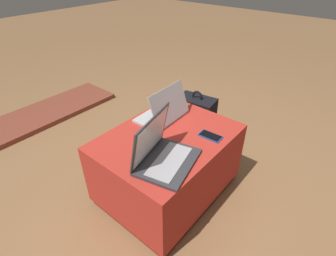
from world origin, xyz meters
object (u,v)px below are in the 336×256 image
Objects in this scene: laptop_near at (162,153)px; backpack at (196,124)px; cell_phone at (210,136)px; laptop_far at (164,112)px.

backpack is at bearing 7.02° from laptop_near.
laptop_near is at bearing 103.02° from backpack.
cell_phone is at bearing -25.95° from laptop_near.
laptop_near reaches higher than backpack.
laptop_far is (0.34, 0.28, -0.01)m from laptop_near.
laptop_near is at bearing -15.28° from cell_phone.
cell_phone is (0.36, -0.08, -0.05)m from laptop_near.
laptop_far is 2.41× the size of cell_phone.
laptop_far is at bearing -90.06° from cell_phone.
laptop_near is 0.75× the size of backpack.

